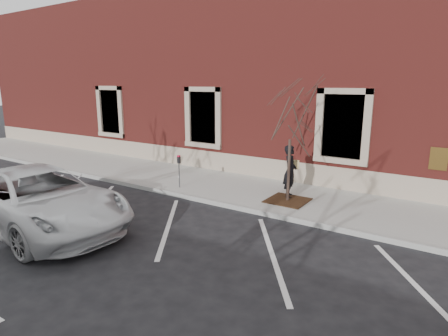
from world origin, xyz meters
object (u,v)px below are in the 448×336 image
Objects in this scene: sapling at (291,122)px; white_truck at (39,199)px; man at (290,171)px; parking_meter at (179,165)px.

white_truck is at bearing -131.39° from sapling.
man is at bearing 107.95° from sapling.
parking_meter is at bearing -169.86° from sapling.
man is 0.30× the size of white_truck.
parking_meter is 0.20× the size of white_truck.
parking_meter is 4.87m from white_truck.
sapling is at bearing -7.46° from parking_meter.
man is 1.47× the size of parking_meter.
parking_meter is at bearing -6.35° from white_truck.
sapling is at bearing -179.02° from man.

